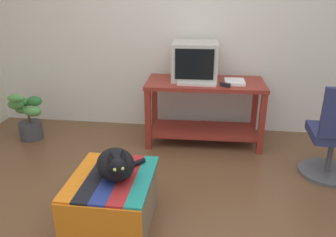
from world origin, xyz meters
name	(u,v)px	position (x,y,z in m)	size (l,w,h in m)	color
ground_plane	(158,233)	(0.00, 0.00, 0.00)	(14.00, 14.00, 0.00)	brown
back_wall	(185,19)	(0.00, 2.05, 1.30)	(8.00, 0.10, 2.60)	silver
desk	(204,101)	(0.27, 1.60, 0.47)	(1.28, 0.63, 0.70)	maroon
tv_monitor	(195,61)	(0.15, 1.68, 0.90)	(0.49, 0.45, 0.40)	#BCB7A8
keyboard	(197,83)	(0.19, 1.46, 0.71)	(0.40, 0.15, 0.02)	beige
book	(235,82)	(0.58, 1.57, 0.72)	(0.21, 0.24, 0.03)	white
ottoman_with_blanket	(113,200)	(-0.34, 0.08, 0.20)	(0.58, 0.69, 0.39)	#7A664C
cat	(116,164)	(-0.30, 0.07, 0.50)	(0.37, 0.45, 0.28)	black
potted_plant	(29,118)	(-1.71, 1.41, 0.26)	(0.39, 0.33, 0.57)	#3D3D42
office_chair	(336,139)	(1.45, 0.97, 0.39)	(0.52, 0.52, 0.89)	#4C4C51
stapler	(225,85)	(0.47, 1.42, 0.72)	(0.04, 0.11, 0.04)	black
pen	(233,80)	(0.56, 1.67, 0.71)	(0.01, 0.01, 0.14)	#2351B2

